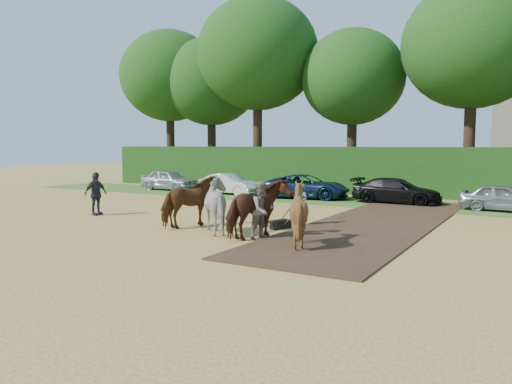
{
  "coord_description": "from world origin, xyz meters",
  "views": [
    {
      "loc": [
        7.24,
        -12.26,
        3.12
      ],
      "look_at": [
        -1.93,
        3.47,
        1.4
      ],
      "focal_mm": 35.0,
      "sensor_mm": 36.0,
      "label": 1
    }
  ],
  "objects_px": {
    "spectator_near": "(262,210)",
    "plough_team": "(241,207)",
    "parked_cars": "(471,195)",
    "spectator_far": "(96,194)"
  },
  "relations": [
    {
      "from": "spectator_near",
      "to": "plough_team",
      "type": "distance_m",
      "value": 0.92
    },
    {
      "from": "plough_team",
      "to": "parked_cars",
      "type": "bearing_deg",
      "value": 63.41
    },
    {
      "from": "spectator_far",
      "to": "parked_cars",
      "type": "bearing_deg",
      "value": -46.47
    },
    {
      "from": "plough_team",
      "to": "parked_cars",
      "type": "height_order",
      "value": "plough_team"
    },
    {
      "from": "parked_cars",
      "to": "plough_team",
      "type": "bearing_deg",
      "value": -116.59
    },
    {
      "from": "spectator_near",
      "to": "plough_team",
      "type": "xyz_separation_m",
      "value": [
        -0.91,
        0.14,
        0.02
      ]
    },
    {
      "from": "spectator_far",
      "to": "parked_cars",
      "type": "relative_size",
      "value": 0.05
    },
    {
      "from": "parked_cars",
      "to": "spectator_far",
      "type": "bearing_deg",
      "value": -142.55
    },
    {
      "from": "spectator_near",
      "to": "spectator_far",
      "type": "relative_size",
      "value": 1.0
    },
    {
      "from": "plough_team",
      "to": "spectator_near",
      "type": "bearing_deg",
      "value": -8.73
    }
  ]
}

